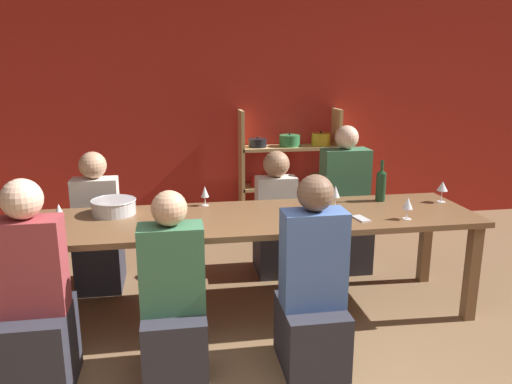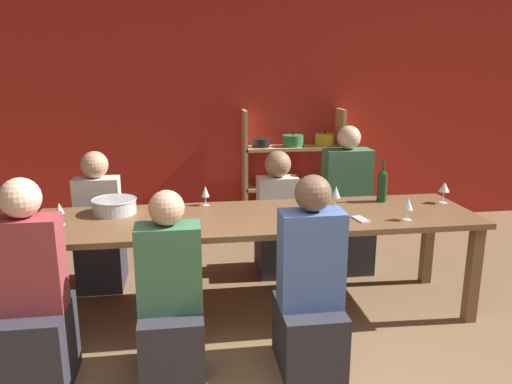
% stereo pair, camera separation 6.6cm
% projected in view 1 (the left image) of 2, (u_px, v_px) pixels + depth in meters
% --- Properties ---
extents(wall_back_red, '(8.80, 0.06, 2.70)m').
position_uv_depth(wall_back_red, '(210.00, 107.00, 5.52)').
color(wall_back_red, red).
rests_on(wall_back_red, ground_plane).
extents(shelf_unit, '(1.12, 0.30, 1.33)m').
position_uv_depth(shelf_unit, '(289.00, 176.00, 5.65)').
color(shelf_unit, tan).
rests_on(shelf_unit, ground_plane).
extents(dining_table, '(3.14, 0.84, 0.76)m').
position_uv_depth(dining_table, '(258.00, 226.00, 3.57)').
color(dining_table, brown).
rests_on(dining_table, ground_plane).
extents(mixing_bowl, '(0.32, 0.32, 0.11)m').
position_uv_depth(mixing_bowl, '(114.00, 206.00, 3.58)').
color(mixing_bowl, '#B7BABC').
rests_on(mixing_bowl, dining_table).
extents(wine_bottle_green, '(0.08, 0.08, 0.33)m').
position_uv_depth(wine_bottle_green, '(381.00, 184.00, 3.91)').
color(wine_bottle_green, '#19381E').
rests_on(wine_bottle_green, dining_table).
extents(wine_glass_empty_a, '(0.07, 0.07, 0.17)m').
position_uv_depth(wine_glass_empty_a, '(335.00, 192.00, 3.73)').
color(wine_glass_empty_a, white).
rests_on(wine_glass_empty_a, dining_table).
extents(wine_glass_white_a, '(0.08, 0.08, 0.16)m').
position_uv_depth(wine_glass_white_a, '(307.00, 208.00, 3.35)').
color(wine_glass_white_a, white).
rests_on(wine_glass_white_a, dining_table).
extents(wine_glass_empty_b, '(0.07, 0.07, 0.16)m').
position_uv_depth(wine_glass_empty_b, '(408.00, 204.00, 3.45)').
color(wine_glass_empty_b, white).
rests_on(wine_glass_empty_b, dining_table).
extents(wine_glass_white_b, '(0.07, 0.07, 0.14)m').
position_uv_depth(wine_glass_white_b, '(172.00, 218.00, 3.17)').
color(wine_glass_white_b, white).
rests_on(wine_glass_white_b, dining_table).
extents(wine_glass_red_a, '(0.06, 0.06, 0.15)m').
position_uv_depth(wine_glass_red_a, '(205.00, 192.00, 3.79)').
color(wine_glass_red_a, white).
rests_on(wine_glass_red_a, dining_table).
extents(wine_glass_white_c, '(0.07, 0.07, 0.14)m').
position_uv_depth(wine_glass_white_c, '(302.00, 197.00, 3.68)').
color(wine_glass_white_c, white).
rests_on(wine_glass_white_c, dining_table).
extents(wine_glass_red_b, '(0.08, 0.08, 0.17)m').
position_uv_depth(wine_glass_red_b, '(442.00, 187.00, 3.88)').
color(wine_glass_red_b, white).
rests_on(wine_glass_red_b, dining_table).
extents(wine_glass_red_c, '(0.06, 0.06, 0.15)m').
position_uv_depth(wine_glass_red_c, '(59.00, 210.00, 3.30)').
color(wine_glass_red_c, white).
rests_on(wine_glass_red_c, dining_table).
extents(cell_phone, '(0.09, 0.16, 0.01)m').
position_uv_depth(cell_phone, '(361.00, 219.00, 3.47)').
color(cell_phone, silver).
rests_on(cell_phone, dining_table).
extents(person_near_a, '(0.37, 0.46, 1.20)m').
position_uv_depth(person_near_a, '(312.00, 298.00, 2.98)').
color(person_near_a, '#2D2D38').
rests_on(person_near_a, ground_plane).
extents(person_far_a, '(0.41, 0.51, 1.29)m').
position_uv_depth(person_far_a, '(343.00, 216.00, 4.50)').
color(person_far_a, '#2D2D38').
rests_on(person_far_a, ground_plane).
extents(person_near_b, '(0.36, 0.45, 1.23)m').
position_uv_depth(person_near_b, '(35.00, 314.00, 2.75)').
color(person_near_b, '#2D2D38').
rests_on(person_near_b, ground_plane).
extents(person_far_b, '(0.36, 0.45, 1.14)m').
position_uv_depth(person_far_b, '(99.00, 237.00, 4.09)').
color(person_far_b, '#2D2D38').
rests_on(person_far_b, ground_plane).
extents(person_near_c, '(0.36, 0.46, 1.13)m').
position_uv_depth(person_near_c, '(174.00, 310.00, 2.88)').
color(person_near_c, '#2D2D38').
rests_on(person_near_c, ground_plane).
extents(person_far_c, '(0.35, 0.43, 1.09)m').
position_uv_depth(person_far_c, '(276.00, 226.00, 4.40)').
color(person_far_c, '#2D2D38').
rests_on(person_far_c, ground_plane).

